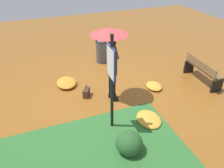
# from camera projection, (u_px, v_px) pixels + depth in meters

# --- Properties ---
(ground_plane) EXTENTS (18.00, 18.00, 0.00)m
(ground_plane) POSITION_uv_depth(u_px,v_px,m) (110.00, 93.00, 6.44)
(ground_plane) COLOR brown
(person_with_umbrella) EXTENTS (0.96, 0.96, 2.04)m
(person_with_umbrella) POSITION_uv_depth(u_px,v_px,m) (110.00, 46.00, 5.43)
(person_with_umbrella) COLOR black
(person_with_umbrella) RESTS_ON ground_plane
(info_sign_post) EXTENTS (0.44, 0.07, 2.30)m
(info_sign_post) POSITION_uv_depth(u_px,v_px,m) (112.00, 74.00, 4.45)
(info_sign_post) COLOR black
(info_sign_post) RESTS_ON ground_plane
(handbag) EXTENTS (0.33, 0.27, 0.37)m
(handbag) POSITION_uv_depth(u_px,v_px,m) (86.00, 92.00, 6.23)
(handbag) COLOR #4C3323
(handbag) RESTS_ON ground_plane
(park_bench) EXTENTS (1.40, 0.45, 0.75)m
(park_bench) POSITION_uv_depth(u_px,v_px,m) (202.00, 70.00, 6.78)
(park_bench) COLOR black
(park_bench) RESTS_ON ground_plane
(trash_bin) EXTENTS (0.42, 0.42, 0.83)m
(trash_bin) POSITION_uv_depth(u_px,v_px,m) (102.00, 51.00, 7.96)
(trash_bin) COLOR #4C4C51
(trash_bin) RESTS_ON ground_plane
(shrub_cluster) EXTENTS (0.61, 0.56, 0.50)m
(shrub_cluster) POSITION_uv_depth(u_px,v_px,m) (129.00, 142.00, 4.49)
(shrub_cluster) COLOR #285628
(shrub_cluster) RESTS_ON ground_plane
(leaf_pile_near_person) EXTENTS (0.75, 0.60, 0.16)m
(leaf_pile_near_person) POSITION_uv_depth(u_px,v_px,m) (66.00, 83.00, 6.77)
(leaf_pile_near_person) COLOR #C68428
(leaf_pile_near_person) RESTS_ON ground_plane
(leaf_pile_by_bench) EXTENTS (0.71, 0.57, 0.16)m
(leaf_pile_by_bench) POSITION_uv_depth(u_px,v_px,m) (149.00, 119.00, 5.33)
(leaf_pile_by_bench) COLOR gold
(leaf_pile_by_bench) RESTS_ON ground_plane
(leaf_pile_far_path) EXTENTS (0.56, 0.45, 0.12)m
(leaf_pile_far_path) POSITION_uv_depth(u_px,v_px,m) (154.00, 86.00, 6.64)
(leaf_pile_far_path) COLOR gold
(leaf_pile_far_path) RESTS_ON ground_plane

